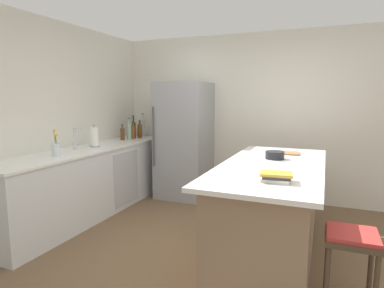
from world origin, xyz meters
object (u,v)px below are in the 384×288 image
at_px(bar_stool, 351,248).
at_px(syrup_bottle, 122,134).
at_px(soda_bottle, 143,127).
at_px(cookbook_stack, 276,177).
at_px(flower_vase, 56,148).
at_px(hot_sauce_bottle, 139,132).
at_px(sink_faucet, 75,138).
at_px(mixing_bowl, 275,155).
at_px(wine_bottle, 134,130).
at_px(refrigerator, 184,140).
at_px(gin_bottle, 129,131).
at_px(paper_towel_roll, 95,137).
at_px(vinegar_bottle, 133,132).
at_px(kitchen_island, 271,208).
at_px(cutting_board, 287,153).
at_px(whiskey_bottle, 140,131).

relative_size(bar_stool, syrup_bottle, 2.66).
xyz_separation_m(soda_bottle, syrup_bottle, (-0.03, -0.58, -0.06)).
bearing_deg(cookbook_stack, syrup_bottle, 147.17).
xyz_separation_m(flower_vase, soda_bottle, (-0.09, 2.08, 0.06)).
xyz_separation_m(bar_stool, hot_sauce_bottle, (-3.21, 2.35, 0.47)).
height_order(sink_faucet, mixing_bowl, sink_faucet).
height_order(wine_bottle, syrup_bottle, wine_bottle).
distance_m(bar_stool, syrup_bottle, 3.75).
height_order(bar_stool, syrup_bottle, syrup_bottle).
bearing_deg(sink_faucet, refrigerator, 58.27).
xyz_separation_m(gin_bottle, cookbook_stack, (2.60, -1.82, -0.09)).
height_order(refrigerator, bar_stool, refrigerator).
bearing_deg(paper_towel_roll, sink_faucet, -100.43).
relative_size(soda_bottle, vinegar_bottle, 1.37).
xyz_separation_m(hot_sauce_bottle, wine_bottle, (0.02, -0.19, 0.06)).
relative_size(gin_bottle, cookbook_stack, 1.26).
distance_m(gin_bottle, cookbook_stack, 3.17).
height_order(flower_vase, hot_sauce_bottle, flower_vase).
height_order(bar_stool, soda_bottle, soda_bottle).
relative_size(paper_towel_roll, mixing_bowl, 1.51).
height_order(vinegar_bottle, cookbook_stack, vinegar_bottle).
bearing_deg(cookbook_stack, soda_bottle, 138.87).
xyz_separation_m(sink_faucet, cookbook_stack, (2.65, -0.66, -0.11)).
distance_m(flower_vase, syrup_bottle, 1.50).
bearing_deg(bar_stool, syrup_bottle, 149.75).
height_order(vinegar_bottle, gin_bottle, gin_bottle).
bearing_deg(wine_bottle, hot_sauce_bottle, 95.65).
bearing_deg(refrigerator, gin_bottle, -160.59).
height_order(syrup_bottle, mixing_bowl, syrup_bottle).
bearing_deg(sink_faucet, soda_bottle, 89.01).
bearing_deg(kitchen_island, mixing_bowl, 94.16).
bearing_deg(wine_bottle, cutting_board, -13.52).
bearing_deg(paper_towel_roll, hot_sauce_bottle, 92.09).
relative_size(vinegar_bottle, cutting_board, 0.99).
height_order(flower_vase, cookbook_stack, flower_vase).
bearing_deg(wine_bottle, cookbook_stack, -37.27).
bearing_deg(bar_stool, mixing_bowl, 121.90).
bearing_deg(flower_vase, syrup_bottle, 94.42).
xyz_separation_m(whiskey_bottle, mixing_bowl, (2.42, -1.11, -0.07)).
distance_m(whiskey_bottle, vinegar_bottle, 0.19).
bearing_deg(whiskey_bottle, soda_bottle, 105.80).
xyz_separation_m(vinegar_bottle, cutting_board, (2.52, -0.53, -0.11)).
relative_size(vinegar_bottle, syrup_bottle, 1.17).
bearing_deg(flower_vase, wine_bottle, 92.79).
relative_size(flower_vase, paper_towel_roll, 1.03).
height_order(hot_sauce_bottle, cutting_board, hot_sauce_bottle).
xyz_separation_m(hot_sauce_bottle, cookbook_stack, (2.64, -2.19, -0.04)).
height_order(bar_stool, paper_towel_roll, paper_towel_roll).
bearing_deg(gin_bottle, syrup_bottle, -116.50).
relative_size(paper_towel_roll, soda_bottle, 0.78).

